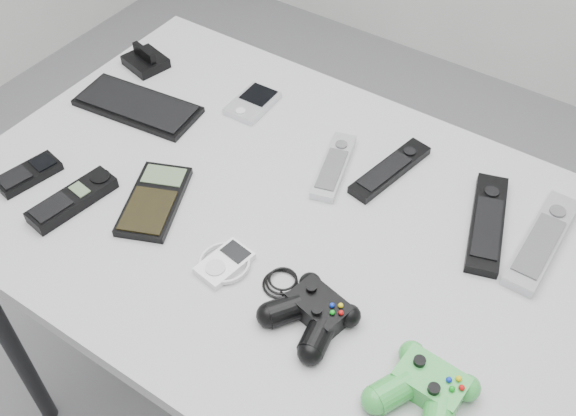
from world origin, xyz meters
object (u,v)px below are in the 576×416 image
Objects in this scene: remote_black_a at (390,169)px; calculator at (154,200)px; remote_silver_a at (334,166)px; mp3_player at (225,263)px; controller_green at (426,389)px; pda at (253,103)px; controller_black at (313,312)px; desk at (295,245)px; remote_silver_b at (542,241)px; pda_keyboard at (137,106)px; cordless_handset at (72,199)px; mobile_phone at (28,174)px; remote_black_b at (487,222)px.

remote_black_a reaches higher than calculator.
remote_silver_a is at bearing -140.23° from remote_black_a.
controller_green is (0.37, -0.03, 0.01)m from mp3_player.
controller_green reaches higher than pda.
remote_silver_a reaches higher than mp3_player.
remote_silver_a is 0.33m from controller_black.
pda is 0.51× the size of controller_black.
pda is at bearing 149.60° from controller_green.
remote_silver_b reaches higher than desk.
remote_silver_a is 0.92× the size of remote_black_a.
remote_black_a is 2.09× the size of mp3_player.
mp3_player is (-0.04, -0.15, 0.08)m from desk.
calculator is at bearing -88.15° from pda.
controller_black reaches higher than pda_keyboard.
pda_keyboard is 0.80m from remote_silver_b.
cordless_handset is 0.30m from mp3_player.
remote_black_a is 0.65m from mobile_phone.
pda is at bearing 147.82° from remote_silver_a.
remote_black_b is 0.45m from mp3_player.
calculator is at bearing 42.94° from cordless_handset.
mobile_phone reaches higher than desk.
remote_black_b reaches higher than desk.
mp3_player is 0.42× the size of controller_black.
controller_black reaches higher than remote_silver_a.
controller_black is (0.17, -0.01, 0.01)m from mp3_player.
remote_silver_a is 0.47m from cordless_handset.
cordless_handset reaches higher than remote_silver_b.
controller_green is at bearing -98.98° from remote_black_b.
remote_silver_a is at bearing 47.87° from mobile_phone.
remote_silver_a is at bearing 167.55° from remote_black_b.
mp3_player is at bearing -141.15° from remote_silver_b.
cordless_handset is 1.13× the size of controller_green.
remote_silver_a is 0.75× the size of remote_silver_b.
remote_black_a is at bearing 110.95° from controller_black.
remote_black_b is 0.57m from calculator.
remote_black_a is 0.29m from remote_silver_b.
remote_silver_a is (0.42, 0.07, 0.00)m from pda_keyboard.
remote_silver_b is (0.61, -0.03, 0.00)m from pda.
pda is at bearing 84.53° from cordless_handset.
calculator reaches higher than pda_keyboard.
pda is 0.96× the size of mobile_phone.
calculator is at bearing -175.57° from controller_black.
cordless_handset reaches higher than pda_keyboard.
cordless_handset is at bearing -151.38° from remote_silver_a.
pda_keyboard and mp3_player have the same top height.
controller_green reaches higher than remote_black_a.
calculator is (0.12, 0.08, -0.00)m from cordless_handset.
remote_silver_b is 0.90m from mobile_phone.
remote_silver_a is 0.46m from controller_green.
controller_green reaches higher than mp3_player.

